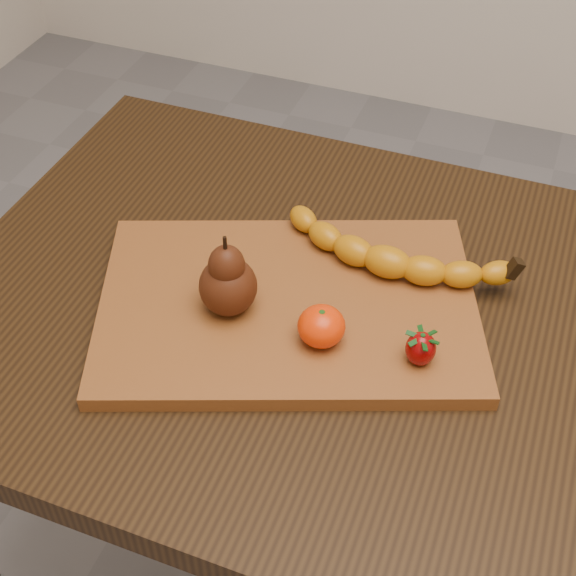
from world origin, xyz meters
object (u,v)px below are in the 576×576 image
at_px(pear, 227,274).
at_px(mandarin, 321,326).
at_px(table, 342,366).
at_px(cutting_board, 288,306).

height_order(pear, mandarin, pear).
bearing_deg(pear, mandarin, -5.43).
bearing_deg(table, mandarin, -97.24).
distance_m(cutting_board, mandarin, 0.08).
height_order(cutting_board, mandarin, mandarin).
xyz_separation_m(table, pear, (-0.13, -0.06, 0.17)).
bearing_deg(cutting_board, mandarin, -60.11).
xyz_separation_m(cutting_board, pear, (-0.06, -0.04, 0.06)).
bearing_deg(mandarin, cutting_board, 140.98).
distance_m(table, cutting_board, 0.13).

